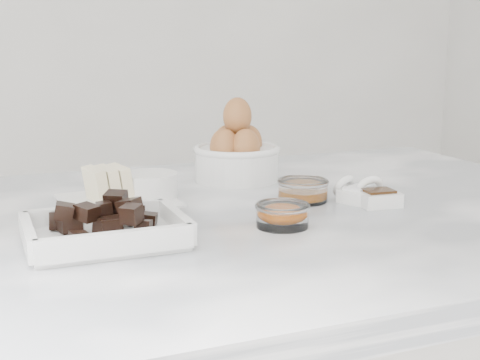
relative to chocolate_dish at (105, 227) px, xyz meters
name	(u,v)px	position (x,y,z in m)	size (l,w,h in m)	color
marble_slab	(235,225)	(0.21, 0.08, -0.04)	(1.20, 0.80, 0.04)	white
chocolate_dish	(105,227)	(0.00, 0.00, 0.00)	(0.20, 0.15, 0.05)	white
butter_plate	(116,195)	(0.05, 0.17, 0.00)	(0.17, 0.17, 0.06)	white
sugar_ramekin	(150,188)	(0.10, 0.17, 0.01)	(0.08, 0.08, 0.05)	white
egg_bowl	(237,154)	(0.29, 0.29, 0.03)	(0.15, 0.15, 0.15)	white
honey_bowl	(303,190)	(0.33, 0.10, 0.00)	(0.08, 0.08, 0.04)	white
zest_bowl	(282,214)	(0.24, -0.01, 0.00)	(0.08, 0.08, 0.03)	white
vanilla_spoon	(376,195)	(0.42, 0.04, -0.01)	(0.06, 0.08, 0.05)	white
salt_spoon	(355,192)	(0.40, 0.07, -0.01)	(0.07, 0.08, 0.04)	white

